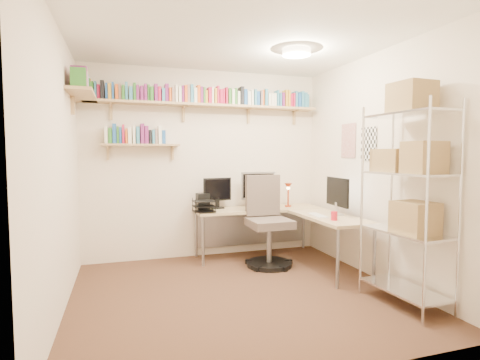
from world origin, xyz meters
The scene contains 6 objects.
ground centered at (0.00, 0.00, 0.00)m, with size 3.20×3.20×0.00m, color #4C3220.
room_shell centered at (0.00, 0.00, 1.55)m, with size 3.24×3.04×2.52m.
wall_shelves centered at (-0.41, 1.30, 2.02)m, with size 3.12×1.09×0.79m.
corner_desk centered at (0.69, 1.00, 0.65)m, with size 1.75×1.71×1.14m.
office_chair centered at (0.63, 0.81, 0.47)m, with size 0.59×0.60×1.12m.
wire_rack centered at (1.36, -0.76, 1.26)m, with size 0.44×0.82×2.02m.
Camera 1 is at (-1.10, -3.47, 1.39)m, focal length 28.00 mm.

